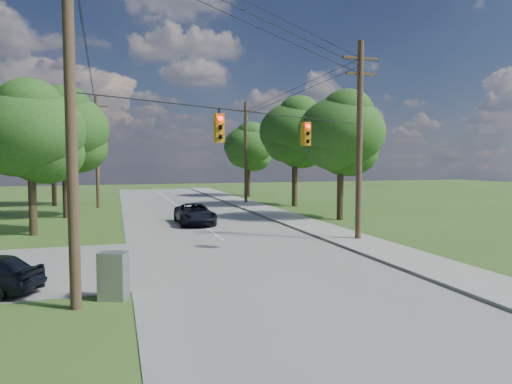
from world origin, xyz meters
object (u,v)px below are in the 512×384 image
object	(u,v)px
pole_north_w	(97,151)
car_main_north	(195,214)
pole_north_e	(246,152)
pole_ne	(359,138)
pole_sw	(70,91)
control_cabinet	(113,276)

from	to	relation	value
pole_north_w	car_main_north	bearing A→B (deg)	-63.89
pole_north_e	pole_north_w	world-z (taller)	same
pole_north_e	pole_north_w	distance (m)	13.90
pole_ne	pole_sw	bearing A→B (deg)	-150.62
pole_sw	car_main_north	world-z (taller)	pole_sw
pole_sw	pole_ne	bearing A→B (deg)	29.38
pole_north_w	control_cabinet	world-z (taller)	pole_north_w
pole_north_w	pole_sw	bearing A→B (deg)	-89.23
pole_sw	pole_north_e	xyz separation A→B (m)	(13.50, 29.60, -1.10)
car_main_north	pole_north_w	bearing A→B (deg)	115.84
car_main_north	pole_sw	bearing A→B (deg)	-111.08
pole_sw	pole_ne	xyz separation A→B (m)	(13.50, 7.60, -0.76)
pole_ne	pole_north_e	world-z (taller)	pole_ne
pole_ne	pole_north_e	size ratio (longest dim) A/B	1.05
pole_ne	pole_north_w	size ratio (longest dim) A/B	1.05
pole_north_w	control_cabinet	bearing A→B (deg)	-87.15
pole_sw	pole_north_w	distance (m)	29.62
pole_ne	pole_north_w	world-z (taller)	pole_ne
pole_ne	control_cabinet	xyz separation A→B (m)	(-12.46, -7.00, -4.73)
car_main_north	pole_north_e	bearing A→B (deg)	60.99
pole_north_e	car_main_north	distance (m)	15.89
pole_sw	pole_ne	size ratio (longest dim) A/B	1.14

